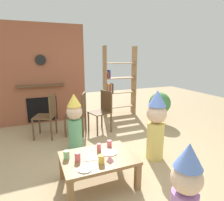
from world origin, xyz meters
TOP-DOWN VIEW (x-y plane):
  - ground_plane at (0.00, 0.00)m, footprint 12.00×12.00m
  - brick_fireplace_feature at (-0.85, 2.60)m, footprint 2.20×0.28m
  - bookshelf at (1.15, 2.40)m, footprint 0.90×0.28m
  - coffee_table at (-0.34, -0.30)m, footprint 0.94×0.68m
  - paper_cup_near_left at (-0.35, -0.46)m, footprint 0.08×0.08m
  - paper_cup_near_right at (-0.60, -0.30)m, footprint 0.07×0.07m
  - paper_cup_center at (-0.27, -0.15)m, footprint 0.06×0.06m
  - paper_cup_far_left at (-0.10, -0.10)m, footprint 0.07×0.07m
  - paper_cup_far_right at (-0.72, -0.19)m, footprint 0.08×0.08m
  - paper_plate_front at (-0.16, -0.26)m, footprint 0.21×0.21m
  - paper_plate_rear at (-0.57, -0.52)m, footprint 0.16×0.16m
  - birthday_cake_slice at (-0.24, -0.46)m, footprint 0.10×0.10m
  - table_fork at (-0.45, -0.36)m, footprint 0.15×0.03m
  - child_with_cone_hat at (0.08, -1.39)m, footprint 0.27×0.27m
  - child_in_pink at (0.73, -0.03)m, footprint 0.32×0.32m
  - child_by_the_chairs at (-0.39, 0.84)m, footprint 0.28×0.28m
  - dining_chair_left at (-0.78, 1.53)m, footprint 0.52×0.52m
  - dining_chair_middle at (-0.16, 1.44)m, footprint 0.53×0.53m
  - dining_chair_right at (0.37, 1.44)m, footprint 0.49×0.49m
  - potted_plant_tall at (1.86, 1.41)m, footprint 0.53×0.53m

SIDE VIEW (x-z plane):
  - ground_plane at x=0.00m, z-range 0.00..0.00m
  - coffee_table at x=-0.34m, z-range 0.13..0.52m
  - table_fork at x=-0.45m, z-range 0.39..0.40m
  - paper_plate_front at x=-0.16m, z-range 0.39..0.40m
  - paper_plate_rear at x=-0.57m, z-range 0.39..0.40m
  - birthday_cake_slice at x=-0.24m, z-range 0.39..0.46m
  - paper_cup_far_left at x=-0.10m, z-range 0.39..0.48m
  - paper_cup_center at x=-0.27m, z-range 0.39..0.49m
  - paper_cup_far_right at x=-0.72m, z-range 0.39..0.49m
  - paper_cup_near_left at x=-0.35m, z-range 0.39..0.49m
  - paper_cup_near_right at x=-0.60m, z-range 0.39..0.50m
  - potted_plant_tall at x=1.86m, z-range 0.08..0.84m
  - dining_chair_left at x=-0.78m, z-range 0.06..0.96m
  - dining_chair_middle at x=-0.16m, z-range 0.06..0.96m
  - dining_chair_right at x=0.37m, z-range 0.06..0.96m
  - child_with_cone_hat at x=0.08m, z-range 0.03..1.01m
  - child_by_the_chairs at x=-0.39m, z-range 0.03..1.04m
  - child_in_pink at x=0.73m, z-range 0.03..1.18m
  - bookshelf at x=1.15m, z-range -0.08..1.82m
  - brick_fireplace_feature at x=-0.85m, z-range -0.01..2.39m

